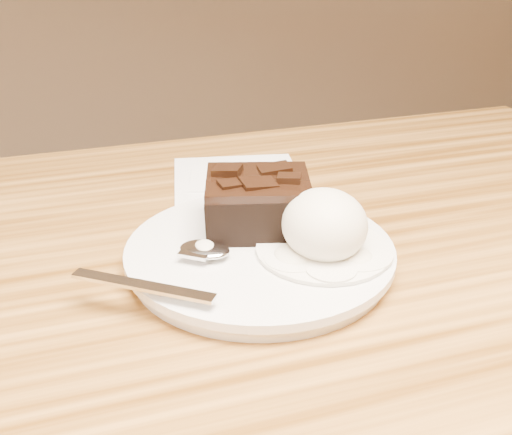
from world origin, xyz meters
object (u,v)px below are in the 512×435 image
object	(u,v)px
plate	(260,256)
napkin	(237,178)
spoon	(205,251)
brownie	(258,206)
ice_cream_scoop	(325,225)

from	to	relation	value
plate	napkin	bearing A→B (deg)	79.27
plate	spoon	distance (m)	0.05
spoon	napkin	xyz separation A→B (m)	(0.08, 0.19, -0.02)
brownie	ice_cream_scoop	bearing A→B (deg)	-57.79
plate	napkin	world-z (taller)	plate
plate	ice_cream_scoop	world-z (taller)	ice_cream_scoop
ice_cream_scoop	napkin	size ratio (longest dim) A/B	0.53
ice_cream_scoop	spoon	distance (m)	0.10
ice_cream_scoop	spoon	world-z (taller)	ice_cream_scoop
plate	ice_cream_scoop	bearing A→B (deg)	-28.63
ice_cream_scoop	spoon	bearing A→B (deg)	166.80
napkin	ice_cream_scoop	bearing A→B (deg)	-86.94
napkin	brownie	bearing A→B (deg)	-99.68
plate	napkin	xyz separation A→B (m)	(0.03, 0.18, -0.01)
brownie	spoon	distance (m)	0.07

